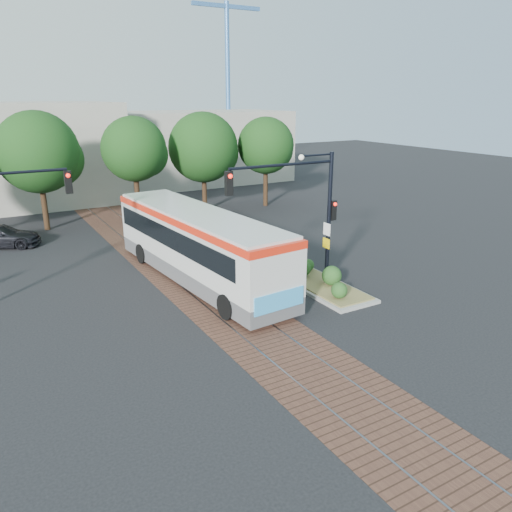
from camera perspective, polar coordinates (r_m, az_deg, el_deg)
The scene contains 8 objects.
ground at distance 21.69m, azimuth -4.10°, elevation -5.29°, with size 120.00×120.00×0.00m, color black.
trackbed at distance 25.10m, azimuth -8.15°, elevation -2.12°, with size 3.60×40.00×0.02m.
tree_row at distance 35.96m, azimuth -14.41°, elevation 11.49°, with size 26.40×5.60×7.67m.
warehouses at distance 47.64m, azimuth -20.64°, elevation 11.12°, with size 40.00×13.00×8.00m.
crane at distance 58.45m, azimuth -3.26°, elevation 20.19°, with size 8.00×0.50×18.00m.
city_bus at distance 23.78m, azimuth -6.68°, elevation 1.57°, with size 3.71×12.84×3.39m.
traffic_island at distance 23.25m, azimuth 7.61°, elevation -2.90°, with size 2.20×5.20×1.13m.
signal_pole_main at distance 21.69m, azimuth 5.86°, elevation 6.19°, with size 5.49×0.46×6.00m.
Camera 1 is at (-8.68, -17.96, 8.53)m, focal length 35.00 mm.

